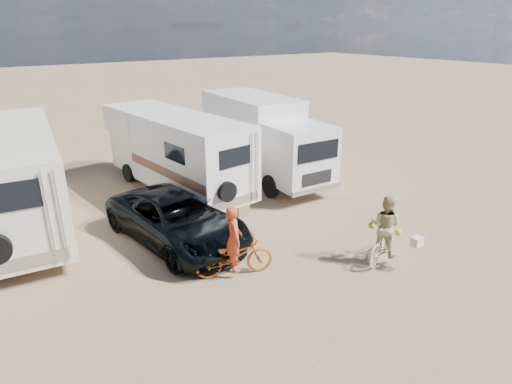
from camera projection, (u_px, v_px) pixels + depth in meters
ground at (282, 277)px, 10.67m from camera, size 140.00×140.00×0.00m
rv_main at (176, 153)px, 15.84m from camera, size 2.99×7.32×2.92m
rv_left at (15, 181)px, 12.86m from camera, size 3.34×8.01×3.02m
box_truck at (264, 139)px, 17.23m from camera, size 2.68×6.94×3.24m
dark_suv at (177, 219)px, 12.25m from camera, size 3.03×5.30×1.39m
bike_man at (234, 256)px, 10.62m from camera, size 2.10×1.32×1.04m
bike_woman at (383, 242)px, 11.33m from camera, size 1.79×1.03×1.04m
rider_man at (234, 245)px, 10.50m from camera, size 0.59×0.72×1.70m
rider_woman at (384, 232)px, 11.21m from camera, size 0.86×0.97×1.66m
bike_parked at (285, 175)px, 16.84m from camera, size 1.56×0.65×0.80m
cooler at (206, 249)px, 11.61m from camera, size 0.58×0.48×0.41m
crate at (240, 210)px, 14.12m from camera, size 0.56×0.56×0.39m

